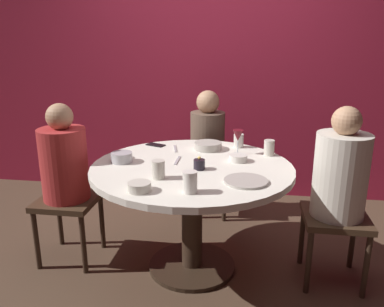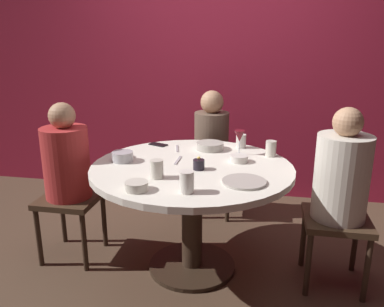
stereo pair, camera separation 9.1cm
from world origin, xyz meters
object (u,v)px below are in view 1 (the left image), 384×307
cup_by_left_diner (158,169)px  candle_holder (199,164)px  dining_table (192,188)px  seated_diner_back (208,139)px  seated_diner_right (340,178)px  bowl_small_white (208,146)px  bowl_sauce_side (238,158)px  cup_center_front (190,182)px  cell_phone (156,145)px  bowl_serving_large (122,157)px  cup_near_candle (239,141)px  wine_glass (238,137)px  bowl_salad_center (139,187)px  dinner_plate (246,181)px  cup_by_right_diner (269,148)px  seated_diner_left (64,166)px

cup_by_left_diner → candle_holder: bearing=42.3°
dining_table → seated_diner_back: bearing=90.0°
seated_diner_right → bowl_small_white: seated_diner_right is taller
bowl_sauce_side → cup_center_front: 0.63m
cell_phone → bowl_serving_large: (-0.12, -0.44, 0.03)m
cup_near_candle → wine_glass: bearing=-90.4°
candle_holder → cup_by_left_diner: 0.29m
seated_diner_back → cup_near_candle: bearing=32.4°
bowl_salad_center → wine_glass: bearing=57.3°
seated_diner_right → cell_phone: seated_diner_right is taller
cell_phone → cup_near_candle: 0.63m
bowl_salad_center → dining_table: bearing=65.8°
bowl_salad_center → cup_by_left_diner: cup_by_left_diner is taller
bowl_salad_center → seated_diner_right: bearing=22.7°
candle_holder → wine_glass: wine_glass is taller
seated_diner_right → bowl_sauce_side: size_ratio=9.68×
bowl_serving_large → cup_center_front: cup_center_front is taller
cell_phone → candle_holder: bearing=60.8°
bowl_sauce_side → seated_diner_back: bearing=110.2°
cell_phone → bowl_serving_large: 0.46m
seated_diner_back → dinner_plate: size_ratio=4.39×
seated_diner_right → bowl_salad_center: (-1.14, -0.48, 0.06)m
bowl_sauce_side → cup_center_front: cup_center_front is taller
candle_holder → bowl_salad_center: candle_holder is taller
cup_by_left_diner → cup_by_right_diner: same height
seated_diner_right → cup_by_left_diner: 1.12m
bowl_serving_large → dining_table: bearing=0.0°
dinner_plate → cup_near_candle: (-0.07, 0.74, 0.04)m
cell_phone → cup_near_candle: size_ratio=1.38×
wine_glass → cup_near_candle: bearing=89.6°
bowl_salad_center → cup_by_left_diner: bearing=75.1°
candle_holder → dinner_plate: size_ratio=0.34×
cell_phone → cup_by_right_diner: size_ratio=1.28×
cup_by_left_diner → wine_glass: bearing=52.0°
bowl_salad_center → cup_near_candle: 1.08m
seated_diner_left → candle_holder: bearing=-4.4°
cup_by_left_diner → cup_center_front: cup_center_front is taller
dining_table → cup_by_right_diner: 0.62m
bowl_salad_center → bowl_sauce_side: 0.79m
wine_glass → bowl_small_white: wine_glass is taller
bowl_sauce_side → dining_table: bearing=-156.0°
dinner_plate → cup_center_front: (-0.29, -0.20, 0.05)m
wine_glass → cell_phone: bearing=167.4°
cup_near_candle → cup_by_left_diner: (-0.44, -0.75, 0.00)m
candle_holder → wine_glass: bearing=58.6°
dining_table → seated_diner_back: (0.00, 0.93, 0.10)m
dinner_plate → bowl_salad_center: (-0.57, -0.22, 0.02)m
dinner_plate → bowl_sauce_side: bowl_sauce_side is taller
bowl_serving_large → bowl_salad_center: 0.54m
dinner_plate → bowl_salad_center: bowl_salad_center is taller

